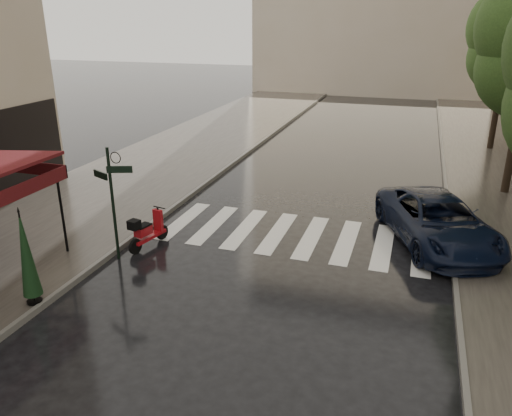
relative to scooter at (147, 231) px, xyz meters
The scene contains 10 objects.
ground 4.01m from the scooter, 78.41° to the right, with size 120.00×120.00×0.00m, color black.
sidewalk_near 8.92m from the scooter, 114.55° to the left, with size 6.00×60.00×0.12m, color #38332D.
curb_near 8.14m from the scooter, 94.59° to the left, with size 0.12×60.00×0.16m, color #595651.
curb_far 11.57m from the scooter, 44.48° to the left, with size 0.12×60.00×0.16m, color #595651.
crosswalk 4.35m from the scooter, 29.09° to the left, with size 7.85×3.20×0.01m.
signpost 1.67m from the scooter, 113.63° to the right, with size 1.17×0.29×3.10m.
tree_far 19.05m from the scooter, 55.19° to the left, with size 3.80×3.80×8.16m.
scooter is the anchor object (origin of this frame).
parked_car 8.29m from the scooter, 19.79° to the left, with size 2.31×5.01×1.39m, color black.
parasol_back 3.80m from the scooter, 103.26° to the right, with size 0.42×0.42×2.25m.
Camera 1 is at (6.13, -7.46, 6.14)m, focal length 35.00 mm.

